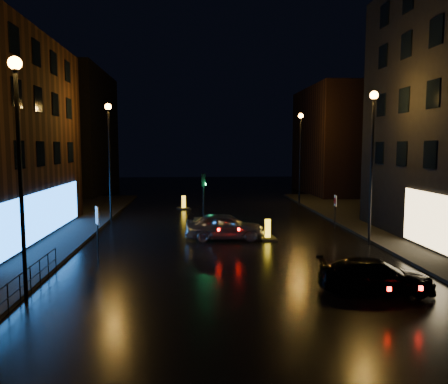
{
  "coord_description": "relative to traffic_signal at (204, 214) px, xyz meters",
  "views": [
    {
      "loc": [
        -1.96,
        -17.22,
        5.42
      ],
      "look_at": [
        -0.18,
        7.63,
        2.8
      ],
      "focal_mm": 35.0,
      "sensor_mm": 36.0,
      "label": 1
    }
  ],
  "objects": [
    {
      "name": "bollard_near",
      "position": [
        3.59,
        -6.33,
        -0.24
      ],
      "size": [
        0.94,
        1.37,
        1.17
      ],
      "rotation": [
        0.0,
        0.0,
        0.03
      ],
      "color": "black",
      "rests_on": "ground"
    },
    {
      "name": "dark_sedan",
      "position": [
        6.01,
        -15.83,
        0.11
      ],
      "size": [
        4.41,
        2.24,
        1.23
      ],
      "primitive_type": "imported",
      "rotation": [
        0.0,
        0.0,
        1.44
      ],
      "color": "black",
      "rests_on": "ground"
    },
    {
      "name": "road_sign_left",
      "position": [
        -5.3,
        -10.41,
        1.43
      ],
      "size": [
        0.3,
        0.59,
        2.58
      ],
      "rotation": [
        0.0,
        0.0,
        0.41
      ],
      "color": "black",
      "rests_on": "ground"
    },
    {
      "name": "bollard_far",
      "position": [
        -1.57,
        6.44,
        -0.25
      ],
      "size": [
        1.31,
        1.55,
        1.15
      ],
      "rotation": [
        0.0,
        0.0,
        0.39
      ],
      "color": "black",
      "rests_on": "ground"
    },
    {
      "name": "guard_railing",
      "position": [
        -6.8,
        -15.0,
        0.24
      ],
      "size": [
        0.05,
        6.04,
        1.0
      ],
      "color": "black",
      "rests_on": "ground"
    },
    {
      "name": "street_lamp_lfar",
      "position": [
        -6.6,
        -0.0,
        5.06
      ],
      "size": [
        0.44,
        0.44,
        8.37
      ],
      "color": "black",
      "rests_on": "ground"
    },
    {
      "name": "street_lamp_rnear",
      "position": [
        9.0,
        -8.0,
        5.06
      ],
      "size": [
        0.44,
        0.44,
        8.37
      ],
      "color": "black",
      "rests_on": "ground"
    },
    {
      "name": "road_sign_right",
      "position": [
        8.56,
        -3.44,
        1.17
      ],
      "size": [
        0.09,
        0.54,
        2.23
      ],
      "rotation": [
        0.0,
        0.0,
        3.08
      ],
      "color": "black",
      "rests_on": "ground"
    },
    {
      "name": "silver_hatchback",
      "position": [
        1.08,
        -6.22,
        0.28
      ],
      "size": [
        4.69,
        2.15,
        1.56
      ],
      "primitive_type": "imported",
      "rotation": [
        0.0,
        0.0,
        1.5
      ],
      "color": "#B2B5BA",
      "rests_on": "ground"
    },
    {
      "name": "traffic_signal",
      "position": [
        0.0,
        0.0,
        0.0
      ],
      "size": [
        1.4,
        2.4,
        3.45
      ],
      "color": "black",
      "rests_on": "ground"
    },
    {
      "name": "street_lamp_rfar",
      "position": [
        9.0,
        8.0,
        5.06
      ],
      "size": [
        0.44,
        0.44,
        8.37
      ],
      "color": "black",
      "rests_on": "ground"
    },
    {
      "name": "ground",
      "position": [
        1.2,
        -14.0,
        -0.5
      ],
      "size": [
        120.0,
        120.0,
        0.0
      ],
      "primitive_type": "plane",
      "color": "black",
      "rests_on": "ground"
    },
    {
      "name": "street_lamp_lnear",
      "position": [
        -6.6,
        -16.0,
        5.06
      ],
      "size": [
        0.44,
        0.44,
        8.37
      ],
      "color": "black",
      "rests_on": "ground"
    },
    {
      "name": "building_far_right",
      "position": [
        16.2,
        18.0,
        5.5
      ],
      "size": [
        8.0,
        14.0,
        12.0
      ],
      "primitive_type": "cube",
      "color": "black",
      "rests_on": "ground"
    },
    {
      "name": "building_far_left",
      "position": [
        -14.8,
        21.0,
        6.5
      ],
      "size": [
        8.0,
        16.0,
        14.0
      ],
      "primitive_type": "cube",
      "color": "black",
      "rests_on": "ground"
    }
  ]
}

